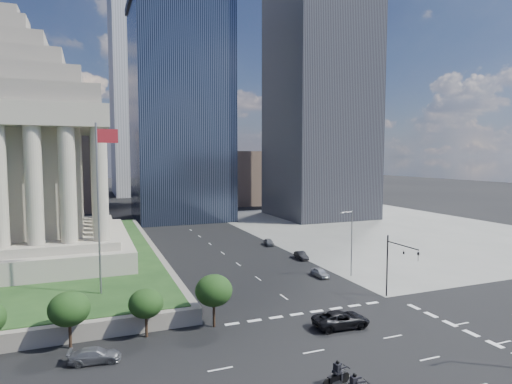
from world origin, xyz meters
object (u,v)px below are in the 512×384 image
traffic_signal_ne (397,259)px  motorcycle_trail (336,373)px  pickup_truck (341,319)px  street_lamp_north (351,239)px  war_memorial (12,135)px  flagpole (100,199)px  suv_grey (95,355)px  parked_sedan_near (320,273)px  parked_sedan_mid (301,255)px  parked_sedan_far (269,242)px

traffic_signal_ne → motorcycle_trail: (-17.74, -14.54, -4.23)m
pickup_truck → street_lamp_north: bearing=-32.8°
pickup_truck → motorcycle_trail: bearing=149.3°
war_memorial → traffic_signal_ne: bearing=-36.4°
war_memorial → motorcycle_trail: bearing=-59.5°
flagpole → suv_grey: flagpole is taller
suv_grey → parked_sedan_near: suv_grey is taller
street_lamp_north → parked_sedan_mid: size_ratio=2.50×
pickup_truck → motorcycle_trail: (-6.73, -9.82, 0.17)m
pickup_truck → parked_sedan_near: 19.04m
traffic_signal_ne → parked_sedan_far: (-1.72, 36.55, -4.58)m
pickup_truck → suv_grey: 24.41m
war_memorial → motorcycle_trail: war_memorial is taller
suv_grey → parked_sedan_mid: (34.38, 27.23, 0.01)m
flagpole → parked_sedan_mid: (33.33, 13.39, -12.46)m
parked_sedan_mid → street_lamp_north: bearing=-75.6°
pickup_truck → suv_grey: size_ratio=1.37×
parked_sedan_near → parked_sedan_far: parked_sedan_far is taller
street_lamp_north → motorcycle_trail: bearing=-125.7°
parked_sedan_mid → motorcycle_trail: (-16.74, -38.24, 0.36)m
parked_sedan_near → motorcycle_trail: bearing=-116.8°
flagpole → motorcycle_trail: (16.59, -24.85, -12.09)m
war_memorial → suv_grey: bearing=-73.6°
flagpole → street_lamp_north: (35.16, 1.00, -7.45)m
suv_grey → traffic_signal_ne: bearing=-76.2°
motorcycle_trail → traffic_signal_ne: bearing=28.5°
motorcycle_trail → parked_sedan_far: bearing=61.8°
war_memorial → pickup_truck: (35.49, -39.03, -20.55)m
flagpole → parked_sedan_near: (30.83, 2.46, -12.47)m
parked_sedan_far → motorcycle_trail: motorcycle_trail is taller
street_lamp_north → parked_sedan_mid: (-1.83, 12.39, -5.00)m
war_memorial → street_lamp_north: (47.33, -23.00, -15.74)m
suv_grey → parked_sedan_far: parked_sedan_far is taller
war_memorial → parked_sedan_far: war_memorial is taller
street_lamp_north → motorcycle_trail: size_ratio=3.65×
flagpole → parked_sedan_far: size_ratio=5.08×
street_lamp_north → traffic_signal_ne: bearing=-94.2°
motorcycle_trail → flagpole: bearing=112.9°
pickup_truck → parked_sedan_mid: 30.13m
flagpole → street_lamp_north: 35.95m
traffic_signal_ne → flagpole: bearing=163.3°
flagpole → motorcycle_trail: bearing=-56.3°
pickup_truck → parked_sedan_mid: (10.01, 28.42, -0.19)m
traffic_signal_ne → suv_grey: traffic_signal_ne is taller
flagpole → traffic_signal_ne: flagpole is taller
parked_sedan_far → motorcycle_trail: size_ratio=1.44×
war_memorial → pickup_truck: 56.62m
parked_sedan_mid → traffic_signal_ne: bearing=-81.6°
street_lamp_north → war_memorial: bearing=154.1°
traffic_signal_ne → street_lamp_north: size_ratio=0.80×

